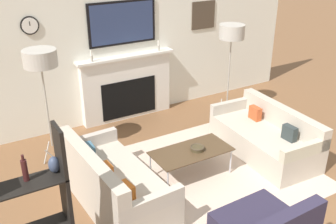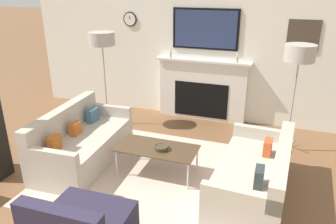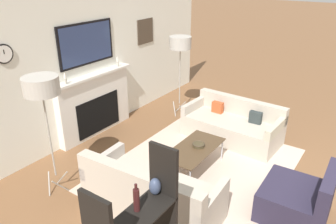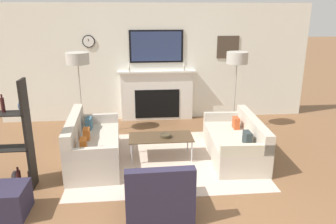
# 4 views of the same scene
# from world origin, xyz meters

# --- Properties ---
(fireplace_wall) EXTENTS (7.29, 0.28, 2.70)m
(fireplace_wall) POSITION_xyz_m (0.00, 4.86, 1.22)
(fireplace_wall) COLOR white
(fireplace_wall) RESTS_ON ground_plane
(area_rug) EXTENTS (3.14, 2.55, 0.01)m
(area_rug) POSITION_xyz_m (0.00, 2.49, 0.01)
(area_rug) COLOR beige
(area_rug) RESTS_ON ground_plane
(couch_left) EXTENTS (0.90, 1.79, 0.82)m
(couch_left) POSITION_xyz_m (-1.27, 2.49, 0.29)
(couch_left) COLOR #BEB29F
(couch_left) RESTS_ON ground_plane
(couch_right) EXTENTS (0.93, 1.79, 0.72)m
(couch_right) POSITION_xyz_m (1.26, 2.49, 0.26)
(couch_right) COLOR #BEB29F
(couch_right) RESTS_ON ground_plane
(armchair) EXTENTS (0.85, 0.84, 0.76)m
(armchair) POSITION_xyz_m (-0.23, 0.91, 0.25)
(armchair) COLOR #282337
(armchair) RESTS_ON ground_plane
(coffee_table) EXTENTS (1.11, 0.56, 0.41)m
(coffee_table) POSITION_xyz_m (-0.08, 2.54, 0.38)
(coffee_table) COLOR #4C3823
(coffee_table) RESTS_ON ground_plane
(decorative_bowl) EXTENTS (0.20, 0.20, 0.06)m
(decorative_bowl) POSITION_xyz_m (-0.00, 2.51, 0.44)
(decorative_bowl) COLOR #423823
(decorative_bowl) RESTS_ON coffee_table
(floor_lamp_left) EXTENTS (0.46, 0.46, 1.74)m
(floor_lamp_left) POSITION_xyz_m (-1.64, 3.91, 1.59)
(floor_lamp_left) COLOR #9E998E
(floor_lamp_left) RESTS_ON ground_plane
(floor_lamp_right) EXTENTS (0.45, 0.45, 1.71)m
(floor_lamp_right) POSITION_xyz_m (1.64, 3.91, 1.56)
(floor_lamp_right) COLOR #9E998E
(floor_lamp_right) RESTS_ON ground_plane
(shelf_unit) EXTENTS (0.82, 0.28, 1.64)m
(shelf_unit) POSITION_xyz_m (-2.40, 1.75, 0.73)
(shelf_unit) COLOR black
(shelf_unit) RESTS_ON ground_plane
(ottoman) EXTENTS (0.50, 0.50, 0.39)m
(ottoman) POSITION_xyz_m (-2.16, 1.03, 0.20)
(ottoman) COLOR #282337
(ottoman) RESTS_ON ground_plane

